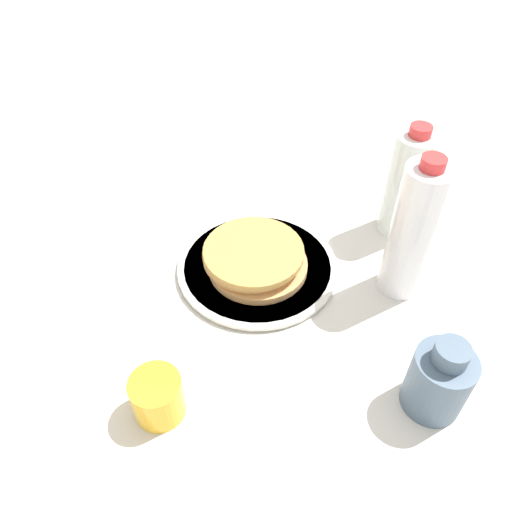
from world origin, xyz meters
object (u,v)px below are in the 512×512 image
juice_glass (158,397)px  cream_jug (439,380)px  pancake_stack (254,257)px  water_bottle_mid (407,184)px  plate (256,267)px  water_bottle_near (413,232)px

juice_glass → cream_jug: size_ratio=0.55×
pancake_stack → water_bottle_mid: (-0.28, -0.08, 0.07)m
plate → juice_glass: bearing=57.1°
pancake_stack → juice_glass: juice_glass is taller
pancake_stack → cream_jug: cream_jug is taller
water_bottle_near → pancake_stack: bearing=-15.1°
juice_glass → cream_jug: (-0.37, 0.03, 0.02)m
pancake_stack → water_bottle_mid: 0.30m
pancake_stack → cream_jug: size_ratio=1.44×
juice_glass → water_bottle_near: (-0.40, -0.18, 0.09)m
plate → water_bottle_mid: size_ratio=1.28×
pancake_stack → water_bottle_mid: bearing=-164.2°
pancake_stack → cream_jug: 0.35m
water_bottle_mid → water_bottle_near: bearing=73.0°
cream_jug → water_bottle_near: bearing=-96.8°
plate → cream_jug: 0.35m
cream_jug → water_bottle_near: (-0.03, -0.22, 0.07)m
pancake_stack → juice_glass: size_ratio=2.62×
pancake_stack → water_bottle_near: size_ratio=0.72×
cream_jug → water_bottle_near: size_ratio=0.50×
plate → water_bottle_mid: (-0.28, -0.08, 0.10)m
plate → juice_glass: 0.30m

